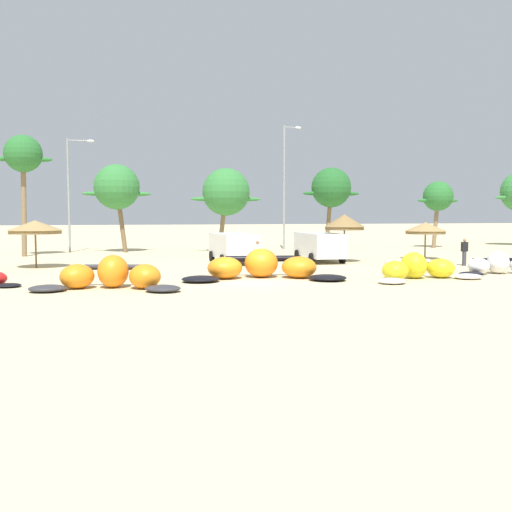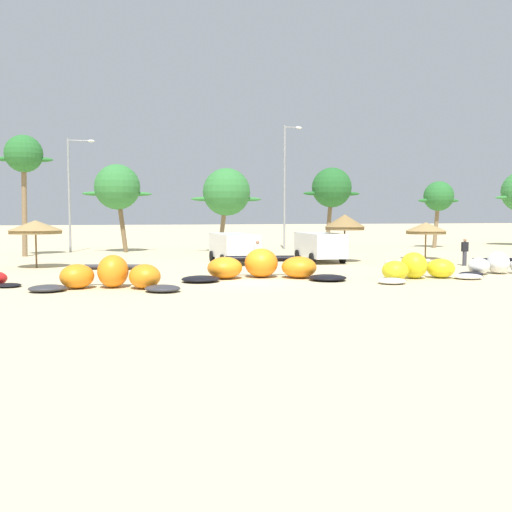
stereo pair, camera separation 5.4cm
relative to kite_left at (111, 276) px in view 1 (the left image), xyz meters
name	(u,v)px [view 1 (the left image)]	position (x,y,z in m)	size (l,w,h in m)	color
ground_plane	(248,281)	(6.03, 1.25, -0.53)	(260.00, 260.00, 0.00)	beige
kite_left	(111,276)	(0.00, 0.00, 0.00)	(6.23, 3.64, 1.38)	#333338
kite_left_of_center	(262,267)	(6.94, 2.25, 0.01)	(7.97, 4.12, 1.41)	black
kite_center	(418,269)	(14.06, 0.28, -0.04)	(5.95, 3.33, 1.26)	white
kite_right_of_center	(501,266)	(19.24, 1.32, -0.09)	(5.39, 2.84, 1.15)	black
beach_umbrella_near_van	(35,227)	(-4.44, 10.16, 1.80)	(3.02, 3.02, 2.71)	brown
beach_umbrella_middle	(345,222)	(14.13, 9.89, 2.02)	(2.57, 2.57, 3.04)	brown
beach_umbrella_near_palms	(426,228)	(20.29, 10.76, 1.59)	(2.75, 2.75, 2.51)	brown
parked_van	(319,245)	(12.69, 10.69, 0.56)	(2.22, 4.95, 1.84)	white
parked_car_second	(233,246)	(7.10, 10.86, 0.57)	(2.58, 5.20, 1.84)	white
person_near_kites	(464,252)	(20.16, 5.96, 0.29)	(0.36, 0.24, 1.62)	#383842
person_by_umbrellas	(257,255)	(7.61, 6.18, 0.29)	(0.36, 0.24, 1.62)	#383842
palm_left	(23,156)	(-6.50, 19.34, 6.63)	(3.98, 2.65, 8.67)	#7F6647
palm_left_of_gap	(117,188)	(-0.11, 22.33, 4.61)	(5.38, 3.58, 6.98)	brown
palm_center_left	(226,192)	(8.35, 20.66, 4.23)	(5.67, 3.78, 6.69)	#7F6647
palm_center_right	(331,188)	(17.89, 22.57, 4.74)	(5.16, 3.44, 7.05)	brown
palm_right_of_gap	(438,197)	(27.88, 22.17, 4.03)	(4.00, 2.67, 5.98)	#7F6647
lamppost_west	(71,188)	(-3.67, 23.23, 4.54)	(2.14, 0.24, 8.99)	gray
lamppost_west_center	(285,182)	(13.91, 23.07, 5.28)	(1.60, 0.24, 10.56)	gray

